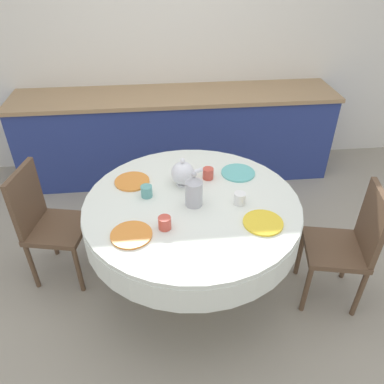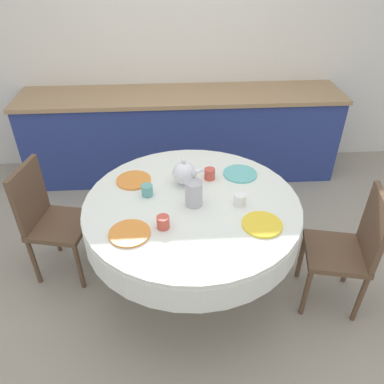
{
  "view_description": "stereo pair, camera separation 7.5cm",
  "coord_description": "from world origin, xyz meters",
  "px_view_note": "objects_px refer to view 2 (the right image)",
  "views": [
    {
      "loc": [
        -0.21,
        -1.98,
        2.24
      ],
      "look_at": [
        0.0,
        0.0,
        0.85
      ],
      "focal_mm": 35.0,
      "sensor_mm": 36.0,
      "label": 1
    },
    {
      "loc": [
        -0.13,
        -1.98,
        2.24
      ],
      "look_at": [
        0.0,
        0.0,
        0.85
      ],
      "focal_mm": 35.0,
      "sensor_mm": 36.0,
      "label": 2
    }
  ],
  "objects_px": {
    "chair_left": "(350,246)",
    "chair_right": "(49,217)",
    "teapot": "(184,173)",
    "coffee_carafe": "(194,191)"
  },
  "relations": [
    {
      "from": "chair_left",
      "to": "chair_right",
      "type": "height_order",
      "value": "same"
    },
    {
      "from": "chair_right",
      "to": "teapot",
      "type": "relative_size",
      "value": 4.15
    },
    {
      "from": "chair_left",
      "to": "chair_right",
      "type": "xyz_separation_m",
      "value": [
        -2.08,
        0.45,
        0.0
      ]
    },
    {
      "from": "chair_left",
      "to": "coffee_carafe",
      "type": "relative_size",
      "value": 3.74
    },
    {
      "from": "chair_right",
      "to": "coffee_carafe",
      "type": "xyz_separation_m",
      "value": [
        1.05,
        -0.25,
        0.36
      ]
    },
    {
      "from": "coffee_carafe",
      "to": "chair_right",
      "type": "bearing_deg",
      "value": 166.55
    },
    {
      "from": "coffee_carafe",
      "to": "teapot",
      "type": "relative_size",
      "value": 1.11
    },
    {
      "from": "chair_left",
      "to": "chair_right",
      "type": "bearing_deg",
      "value": 90.08
    },
    {
      "from": "teapot",
      "to": "chair_right",
      "type": "bearing_deg",
      "value": 179.42
    },
    {
      "from": "chair_left",
      "to": "teapot",
      "type": "relative_size",
      "value": 4.15
    }
  ]
}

